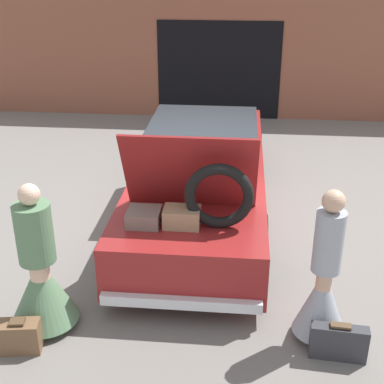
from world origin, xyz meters
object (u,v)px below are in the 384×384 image
Objects in this scene: suitcase_beside_left_person at (20,336)px; suitcase_beside_right_person at (338,342)px; car at (202,174)px; person_right at (323,288)px; person_left at (41,278)px.

suitcase_beside_left_person is 0.78× the size of suitcase_beside_right_person.
suitcase_beside_left_person is at bearing -176.51° from suitcase_beside_right_person.
car is 3.29× the size of person_right.
car reaches higher than suitcase_beside_right_person.
suitcase_beside_right_person is (3.13, 0.19, 0.02)m from suitcase_beside_left_person.
car is 3.50m from suitcase_beside_right_person.
car is 3.20m from person_left.
person_right is at bearing 9.42° from suitcase_beside_left_person.
car is 3.14m from person_right.
suitcase_beside_left_person is (-0.11, -0.42, -0.41)m from person_left.
suitcase_beside_left_person is 3.13m from suitcase_beside_right_person.
person_right is 3.82× the size of suitcase_beside_left_person.
person_left is (-1.43, -2.87, -0.03)m from car.
person_left is 0.60m from suitcase_beside_left_person.
person_left is 2.92× the size of suitcase_beside_right_person.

